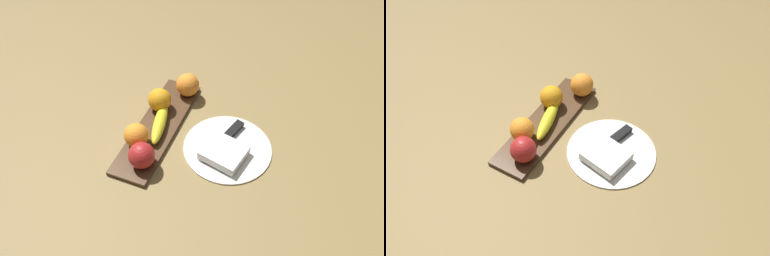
% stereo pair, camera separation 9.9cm
% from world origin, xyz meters
% --- Properties ---
extents(ground_plane, '(2.40, 2.40, 0.00)m').
position_xyz_m(ground_plane, '(0.00, 0.00, 0.00)').
color(ground_plane, olive).
extents(fruit_tray, '(0.41, 0.11, 0.01)m').
position_xyz_m(fruit_tray, '(-0.03, 0.02, 0.01)').
color(fruit_tray, '#503621').
rests_on(fruit_tray, ground_plane).
extents(apple, '(0.07, 0.07, 0.07)m').
position_xyz_m(apple, '(0.11, 0.04, 0.05)').
color(apple, '#AE2223').
rests_on(apple, fruit_tray).
extents(banana, '(0.17, 0.07, 0.03)m').
position_xyz_m(banana, '(-0.03, 0.03, 0.03)').
color(banana, yellow).
rests_on(banana, fruit_tray).
extents(orange_near_apple, '(0.07, 0.07, 0.07)m').
position_xyz_m(orange_near_apple, '(0.05, -0.01, 0.05)').
color(orange_near_apple, orange).
rests_on(orange_near_apple, fruit_tray).
extents(orange_near_banana, '(0.07, 0.07, 0.07)m').
position_xyz_m(orange_near_banana, '(-0.10, -0.01, 0.05)').
color(orange_near_banana, orange).
rests_on(orange_near_banana, fruit_tray).
extents(orange_center, '(0.07, 0.07, 0.07)m').
position_xyz_m(orange_center, '(-0.20, 0.05, 0.05)').
color(orange_center, orange).
rests_on(orange_center, fruit_tray).
extents(dinner_plate, '(0.25, 0.25, 0.01)m').
position_xyz_m(dinner_plate, '(-0.03, 0.23, 0.00)').
color(dinner_plate, white).
rests_on(dinner_plate, ground_plane).
extents(folded_napkin, '(0.12, 0.13, 0.02)m').
position_xyz_m(folded_napkin, '(-0.00, 0.23, 0.02)').
color(folded_napkin, white).
rests_on(folded_napkin, dinner_plate).
extents(knife, '(0.18, 0.07, 0.01)m').
position_xyz_m(knife, '(-0.07, 0.23, 0.01)').
color(knife, silver).
rests_on(knife, dinner_plate).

